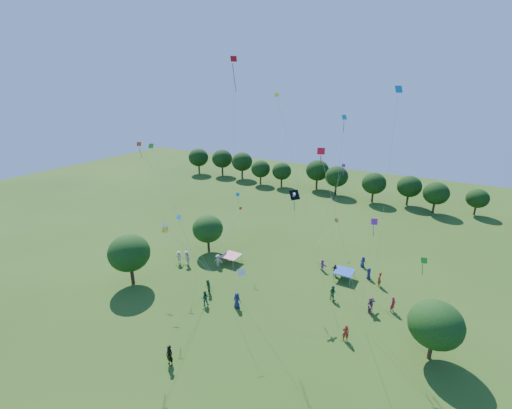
% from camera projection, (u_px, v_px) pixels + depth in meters
% --- Properties ---
extents(ground, '(160.00, 160.00, 0.00)m').
position_uv_depth(ground, '(169.00, 385.00, 27.21)').
color(ground, '#345719').
extents(near_tree_west, '(4.81, 4.81, 6.24)m').
position_uv_depth(near_tree_west, '(129.00, 253.00, 39.84)').
color(near_tree_west, '#422B19').
rests_on(near_tree_west, ground).
extents(near_tree_north, '(4.28, 4.28, 5.46)m').
position_uv_depth(near_tree_north, '(208.00, 229.00, 47.85)').
color(near_tree_north, '#422B19').
rests_on(near_tree_north, ground).
extents(near_tree_east, '(4.47, 4.47, 5.57)m').
position_uv_depth(near_tree_east, '(436.00, 325.00, 28.74)').
color(near_tree_east, '#422B19').
rests_on(near_tree_east, ground).
extents(treeline, '(88.01, 8.77, 6.77)m').
position_uv_depth(treeline, '(346.00, 177.00, 72.03)').
color(treeline, '#422B19').
rests_on(treeline, ground).
extents(tent_red_stripe, '(2.20, 2.20, 1.10)m').
position_uv_depth(tent_red_stripe, '(231.00, 256.00, 45.60)').
color(tent_red_stripe, '#F51C3A').
rests_on(tent_red_stripe, ground).
extents(tent_blue, '(2.20, 2.20, 1.10)m').
position_uv_depth(tent_blue, '(344.00, 272.00, 41.73)').
color(tent_blue, blue).
rests_on(tent_blue, ground).
extents(man_in_black, '(0.72, 0.47, 1.94)m').
position_uv_depth(man_in_black, '(170.00, 355.00, 28.91)').
color(man_in_black, black).
rests_on(man_in_black, ground).
extents(crowd_person_0, '(0.92, 0.56, 1.78)m').
position_uv_depth(crowd_person_0, '(237.00, 300.00, 36.43)').
color(crowd_person_0, navy).
rests_on(crowd_person_0, ground).
extents(crowd_person_1, '(0.65, 0.76, 1.74)m').
position_uv_depth(crowd_person_1, '(393.00, 304.00, 35.78)').
color(crowd_person_1, maroon).
rests_on(crowd_person_1, ground).
extents(crowd_person_2, '(0.94, 0.86, 1.69)m').
position_uv_depth(crowd_person_2, '(205.00, 298.00, 36.88)').
color(crowd_person_2, '#275B3B').
rests_on(crowd_person_2, ground).
extents(crowd_person_3, '(1.23, 0.84, 1.72)m').
position_uv_depth(crowd_person_3, '(218.00, 261.00, 44.66)').
color(crowd_person_3, '#B7AA92').
rests_on(crowd_person_3, ground).
extents(crowd_person_4, '(0.91, 0.99, 1.58)m').
position_uv_depth(crowd_person_4, '(370.00, 307.00, 35.51)').
color(crowd_person_4, '#3F3432').
rests_on(crowd_person_4, ground).
extents(crowd_person_5, '(0.69, 1.73, 1.82)m').
position_uv_depth(crowd_person_5, '(371.00, 305.00, 35.67)').
color(crowd_person_5, '#A35F83').
rests_on(crowd_person_5, ground).
extents(crowd_person_6, '(0.63, 0.82, 1.48)m').
position_uv_depth(crowd_person_6, '(369.00, 273.00, 41.87)').
color(crowd_person_6, navy).
rests_on(crowd_person_6, ground).
extents(crowd_person_7, '(0.74, 0.61, 1.70)m').
position_uv_depth(crowd_person_7, '(346.00, 333.00, 31.76)').
color(crowd_person_7, maroon).
rests_on(crowd_person_7, ground).
extents(crowd_person_8, '(0.83, 0.97, 1.73)m').
position_uv_depth(crowd_person_8, '(208.00, 287.00, 38.86)').
color(crowd_person_8, '#24562A').
rests_on(crowd_person_8, ground).
extents(crowd_person_9, '(1.23, 1.11, 1.77)m').
position_uv_depth(crowd_person_9, '(179.00, 257.00, 45.47)').
color(crowd_person_9, beige).
rests_on(crowd_person_9, ground).
extents(crowd_person_10, '(0.96, 0.60, 1.52)m').
position_uv_depth(crowd_person_10, '(335.00, 270.00, 42.64)').
color(crowd_person_10, '#39342E').
rests_on(crowd_person_10, ground).
extents(crowd_person_11, '(1.46, 1.13, 1.50)m').
position_uv_depth(crowd_person_11, '(322.00, 265.00, 43.82)').
color(crowd_person_11, '#AC64A8').
rests_on(crowd_person_11, ground).
extents(crowd_person_12, '(0.81, 0.78, 1.48)m').
position_uv_depth(crowd_person_12, '(363.00, 262.00, 44.60)').
color(crowd_person_12, navy).
rests_on(crowd_person_12, ground).
extents(crowd_person_13, '(0.55, 0.75, 1.85)m').
position_uv_depth(crowd_person_13, '(379.00, 279.00, 40.32)').
color(crowd_person_13, '#A0381D').
rests_on(crowd_person_13, ground).
extents(crowd_person_14, '(0.96, 0.71, 1.73)m').
position_uv_depth(crowd_person_14, '(333.00, 293.00, 37.81)').
color(crowd_person_14, '#296139').
rests_on(crowd_person_14, ground).
extents(crowd_person_15, '(1.38, 0.95, 1.94)m').
position_uv_depth(crowd_person_15, '(187.00, 258.00, 45.15)').
color(crowd_person_15, '#B6A092').
rests_on(crowd_person_15, ground).
extents(pirate_kite, '(4.10, 7.65, 10.46)m').
position_uv_depth(pirate_kite, '(294.00, 197.00, 37.00)').
color(pirate_kite, black).
extents(red_high_kite, '(2.26, 4.38, 24.16)m').
position_uv_depth(red_high_kite, '(234.00, 108.00, 36.88)').
color(red_high_kite, red).
extents(small_kite_0, '(0.65, 9.98, 3.48)m').
position_uv_depth(small_kite_0, '(233.00, 218.00, 50.97)').
color(small_kite_0, red).
extents(small_kite_1, '(3.82, 5.80, 16.08)m').
position_uv_depth(small_kite_1, '(162.00, 186.00, 35.20)').
color(small_kite_1, '#FF460D').
extents(small_kite_2, '(3.32, 4.42, 6.73)m').
position_uv_depth(small_kite_2, '(171.00, 235.00, 37.58)').
color(small_kite_2, yellow).
extents(small_kite_3, '(2.47, 0.51, 6.69)m').
position_uv_depth(small_kite_3, '(419.00, 269.00, 30.93)').
color(small_kite_3, '#198C1A').
extents(small_kite_4, '(0.72, 0.68, 21.22)m').
position_uv_depth(small_kite_4, '(392.00, 140.00, 31.81)').
color(small_kite_4, '#127DB4').
extents(small_kite_5, '(3.42, 0.39, 12.25)m').
position_uv_depth(small_kite_5, '(335.00, 188.00, 42.48)').
color(small_kite_5, '#9E1A97').
extents(small_kite_6, '(1.26, 5.87, 8.26)m').
position_uv_depth(small_kite_6, '(176.00, 238.00, 35.53)').
color(small_kite_6, white).
extents(small_kite_7, '(0.83, 1.17, 18.49)m').
position_uv_depth(small_kite_7, '(340.00, 162.00, 35.48)').
color(small_kite_7, '#0B97B1').
extents(small_kite_8, '(3.47, 5.82, 16.92)m').
position_uv_depth(small_kite_8, '(332.00, 198.00, 27.11)').
color(small_kite_8, red).
extents(small_kite_9, '(2.05, 4.34, 3.57)m').
position_uv_depth(small_kite_9, '(334.00, 223.00, 47.84)').
color(small_kite_9, orange).
extents(small_kite_10, '(5.96, 1.51, 20.30)m').
position_uv_depth(small_kite_10, '(288.00, 141.00, 42.83)').
color(small_kite_10, gold).
extents(small_kite_11, '(6.53, 0.55, 14.38)m').
position_uv_depth(small_kite_11, '(160.00, 169.00, 42.70)').
color(small_kite_11, '#33951B').
extents(small_kite_12, '(0.59, 2.63, 7.08)m').
position_uv_depth(small_kite_12, '(181.00, 224.00, 39.96)').
color(small_kite_12, '#1691DE').
extents(small_kite_13, '(0.61, 0.43, 10.11)m').
position_uv_depth(small_kite_13, '(372.00, 238.00, 30.76)').
color(small_kite_13, '#AB1CA9').
extents(small_kite_14, '(3.15, 2.77, 5.53)m').
position_uv_depth(small_kite_14, '(240.00, 275.00, 31.43)').
color(small_kite_14, white).
extents(small_kite_15, '(0.50, 5.11, 8.14)m').
position_uv_depth(small_kite_15, '(234.00, 208.00, 43.77)').
color(small_kite_15, '#0C87BB').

